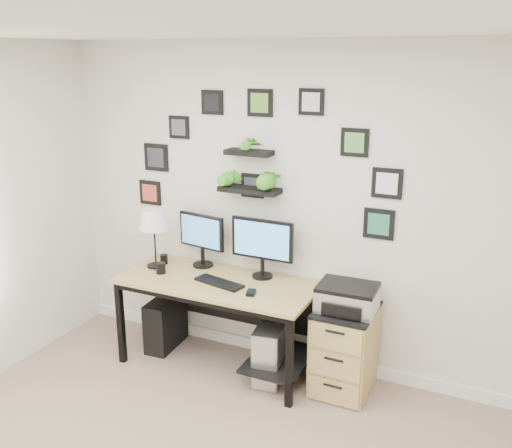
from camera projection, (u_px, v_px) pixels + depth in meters
The scene contains 14 objects.
room at pixel (286, 351), 4.87m from camera, with size 4.00×4.00×4.00m.
desk at pixel (223, 294), 4.60m from camera, with size 1.60×0.70×0.75m.
monitor_left at pixel (202, 236), 4.78m from camera, with size 0.45×0.20×0.46m.
monitor_right at pixel (262, 243), 4.53m from camera, with size 0.53×0.17×0.49m.
keyboard at pixel (219, 283), 4.48m from camera, with size 0.42×0.13×0.02m, color black.
mouse at pixel (251, 293), 4.28m from camera, with size 0.06×0.10×0.03m, color black.
table_lamp at pixel (154, 221), 4.74m from camera, with size 0.25×0.25×0.50m.
mug at pixel (161, 268), 4.69m from camera, with size 0.08×0.08×0.09m, color black.
pen_cup at pixel (164, 259), 4.90m from camera, with size 0.06×0.06×0.08m, color black.
pc_tower_black at pixel (166, 322), 5.00m from camera, with size 0.20×0.45×0.45m, color black.
pc_tower_grey at pixel (272, 351), 4.51m from camera, with size 0.27×0.49×0.46m.
file_cabinet at pixel (344, 349), 4.32m from camera, with size 0.43×0.53×0.67m.
printer at pixel (347, 298), 4.18m from camera, with size 0.44×0.36×0.19m.
wall_decor at pixel (254, 163), 4.47m from camera, with size 2.30×0.18×1.08m.
Camera 1 is at (1.62, -2.06, 2.48)m, focal length 40.00 mm.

